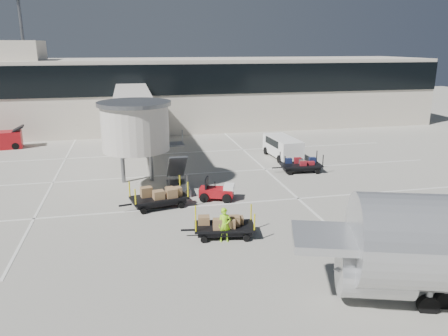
{
  "coord_description": "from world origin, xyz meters",
  "views": [
    {
      "loc": [
        -4.33,
        -22.9,
        9.54
      ],
      "look_at": [
        1.36,
        3.21,
        2.0
      ],
      "focal_mm": 35.0,
      "sensor_mm": 36.0,
      "label": 1
    }
  ],
  "objects": [
    {
      "name": "lane_markings",
      "position": [
        -0.67,
        9.33,
        0.01
      ],
      "size": [
        40.0,
        30.0,
        0.02
      ],
      "color": "silver",
      "rests_on": "ground"
    },
    {
      "name": "baggage_tug",
      "position": [
        0.88,
        2.97,
        0.52
      ],
      "size": [
        2.4,
        1.96,
        1.43
      ],
      "rotation": [
        0.0,
        0.0,
        -0.33
      ],
      "color": "#9D0E14",
      "rests_on": "ground"
    },
    {
      "name": "suitcase_cart",
      "position": [
        8.45,
        7.71,
        0.51
      ],
      "size": [
        3.9,
        1.8,
        1.51
      ],
      "rotation": [
        0.0,
        0.0,
        -0.08
      ],
      "color": "black",
      "rests_on": "ground"
    },
    {
      "name": "terminal",
      "position": [
        -0.35,
        29.94,
        4.11
      ],
      "size": [
        64.0,
        12.11,
        15.2
      ],
      "color": "beige",
      "rests_on": "ground"
    },
    {
      "name": "box_cart_near",
      "position": [
        0.04,
        -2.56,
        0.57
      ],
      "size": [
        3.84,
        1.96,
        1.48
      ],
      "rotation": [
        0.0,
        0.0,
        -0.15
      ],
      "color": "black",
      "rests_on": "ground"
    },
    {
      "name": "jet_bridge",
      "position": [
        -3.97,
        12.26,
        4.28
      ],
      "size": [
        5.7,
        20.4,
        6.03
      ],
      "color": "beige",
      "rests_on": "ground"
    },
    {
      "name": "ground",
      "position": [
        0.0,
        0.0,
        0.0
      ],
      "size": [
        140.0,
        140.0,
        0.0
      ],
      "primitive_type": "plane",
      "color": "#BCB7A8",
      "rests_on": "ground"
    },
    {
      "name": "ground_worker",
      "position": [
        -0.01,
        -3.19,
        0.89
      ],
      "size": [
        0.69,
        0.5,
        1.78
      ],
      "primitive_type": "imported",
      "rotation": [
        0.0,
        0.0,
        -0.11
      ],
      "color": "#96E818",
      "rests_on": "ground"
    },
    {
      "name": "minivan",
      "position": [
        8.59,
        12.44,
        1.07
      ],
      "size": [
        2.34,
        4.84,
        1.79
      ],
      "rotation": [
        0.0,
        0.0,
        0.06
      ],
      "color": "white",
      "rests_on": "ground"
    },
    {
      "name": "box_cart_far",
      "position": [
        -2.88,
        2.36,
        0.6
      ],
      "size": [
        4.21,
        2.33,
        1.61
      ],
      "rotation": [
        0.0,
        0.0,
        0.21
      ],
      "color": "black",
      "rests_on": "ground"
    }
  ]
}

